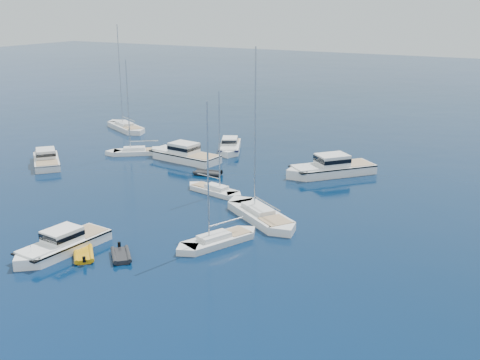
% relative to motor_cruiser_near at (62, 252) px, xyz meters
% --- Properties ---
extents(ground, '(400.00, 400.00, 0.00)m').
position_rel_motor_cruiser_near_xyz_m(ground, '(9.46, -3.91, 0.00)').
color(ground, '#071F47').
rests_on(ground, ground).
extents(motor_cruiser_near, '(3.79, 9.80, 2.51)m').
position_rel_motor_cruiser_near_xyz_m(motor_cruiser_near, '(0.00, 0.00, 0.00)').
color(motor_cruiser_near, white).
rests_on(motor_cruiser_near, ground).
extents(motor_cruiser_centre, '(11.69, 4.72, 2.98)m').
position_rel_motor_cruiser_near_xyz_m(motor_cruiser_centre, '(-7.97, 29.17, 0.00)').
color(motor_cruiser_centre, white).
rests_on(motor_cruiser_centre, ground).
extents(motor_cruiser_far_l, '(9.38, 8.73, 2.58)m').
position_rel_motor_cruiser_near_xyz_m(motor_cruiser_far_l, '(-21.97, 19.06, 0.00)').
color(motor_cruiser_far_l, silver).
rests_on(motor_cruiser_far_l, ground).
extents(motor_cruiser_distant, '(10.56, 11.48, 3.14)m').
position_rel_motor_cruiser_near_xyz_m(motor_cruiser_distant, '(11.15, 32.26, 0.00)').
color(motor_cruiser_distant, silver).
rests_on(motor_cruiser_distant, ground).
extents(motor_cruiser_horizon, '(6.44, 9.19, 2.34)m').
position_rel_motor_cruiser_near_xyz_m(motor_cruiser_horizon, '(-5.18, 36.53, 0.00)').
color(motor_cruiser_horizon, white).
rests_on(motor_cruiser_horizon, ground).
extents(sailboat_fore, '(5.40, 8.95, 12.84)m').
position_rel_motor_cruiser_near_xyz_m(sailboat_fore, '(10.36, 7.80, 0.00)').
color(sailboat_fore, silver).
rests_on(sailboat_fore, ground).
extents(sailboat_mid_r, '(11.11, 8.61, 16.64)m').
position_rel_motor_cruiser_near_xyz_m(sailboat_mid_r, '(10.80, 14.89, 0.00)').
color(sailboat_mid_r, silver).
rests_on(sailboat_mid_r, ground).
extents(sailboat_mid_l, '(8.47, 7.24, 13.08)m').
position_rel_motor_cruiser_near_xyz_m(sailboat_mid_l, '(-15.16, 28.76, 0.00)').
color(sailboat_mid_l, white).
rests_on(sailboat_mid_l, ground).
extents(sailboat_centre, '(8.06, 3.46, 11.50)m').
position_rel_motor_cruiser_near_xyz_m(sailboat_centre, '(2.79, 19.58, 0.00)').
color(sailboat_centre, silver).
rests_on(sailboat_centre, ground).
extents(sailboat_far_l, '(11.70, 7.93, 17.04)m').
position_rel_motor_cruiser_near_xyz_m(sailboat_far_l, '(-26.82, 40.36, 0.00)').
color(sailboat_far_l, silver).
rests_on(sailboat_far_l, ground).
extents(tender_yellow, '(3.66, 3.64, 0.95)m').
position_rel_motor_cruiser_near_xyz_m(tender_yellow, '(2.33, 0.12, 0.00)').
color(tender_yellow, '#D0910C').
rests_on(tender_yellow, ground).
extents(tender_grey_near, '(3.47, 3.47, 0.95)m').
position_rel_motor_cruiser_near_xyz_m(tender_grey_near, '(5.09, 1.48, 0.00)').
color(tender_grey_near, black).
rests_on(tender_grey_near, ground).
extents(tender_grey_far, '(3.78, 2.55, 0.95)m').
position_rel_motor_cruiser_near_xyz_m(tender_grey_far, '(-1.52, 25.05, 0.00)').
color(tender_grey_far, black).
rests_on(tender_grey_far, ground).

